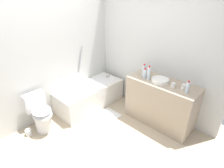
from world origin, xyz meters
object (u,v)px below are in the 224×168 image
(water_bottle_3, at_px, (149,73))
(water_bottle_1, at_px, (188,87))
(toilet, at_px, (40,114))
(water_bottle_4, at_px, (145,73))
(bath_mat, at_px, (106,117))
(toilet_paper_roll, at_px, (29,132))
(bathtub, at_px, (90,95))
(water_bottle_0, at_px, (149,72))
(sink_basin, at_px, (160,80))
(drinking_glass_1, at_px, (184,87))
(sink_faucet, at_px, (165,77))
(drinking_glass_0, at_px, (173,85))
(water_bottle_2, at_px, (144,70))

(water_bottle_3, bearing_deg, water_bottle_1, -90.22)
(toilet, height_order, water_bottle_1, water_bottle_1)
(water_bottle_4, height_order, bath_mat, water_bottle_4)
(toilet_paper_roll, bearing_deg, water_bottle_3, -33.35)
(water_bottle_4, bearing_deg, bathtub, 114.36)
(bath_mat, bearing_deg, water_bottle_0, -40.80)
(water_bottle_1, height_order, water_bottle_4, water_bottle_1)
(toilet_paper_roll, bearing_deg, sink_basin, -37.17)
(water_bottle_3, bearing_deg, drinking_glass_1, -82.61)
(toilet, xyz_separation_m, drinking_glass_1, (1.69, -1.82, 0.56))
(toilet, height_order, sink_faucet, sink_faucet)
(water_bottle_3, height_order, drinking_glass_1, water_bottle_3)
(water_bottle_3, xyz_separation_m, toilet_paper_roll, (-1.87, 1.23, -0.94))
(sink_basin, relative_size, bath_mat, 0.55)
(sink_faucet, relative_size, drinking_glass_1, 1.76)
(drinking_glass_0, bearing_deg, toilet_paper_roll, 137.63)
(sink_faucet, distance_m, drinking_glass_0, 0.34)
(bath_mat, bearing_deg, drinking_glass_0, -62.06)
(sink_basin, distance_m, water_bottle_0, 0.27)
(sink_basin, relative_size, water_bottle_1, 1.43)
(bathtub, relative_size, bath_mat, 2.74)
(drinking_glass_0, relative_size, drinking_glass_1, 1.02)
(toilet, xyz_separation_m, sink_basin, (1.65, -1.40, 0.55))
(bath_mat, bearing_deg, bathtub, 82.20)
(sink_faucet, bearing_deg, bath_mat, 134.27)
(water_bottle_0, bearing_deg, water_bottle_4, 143.35)
(water_bottle_2, relative_size, bath_mat, 0.44)
(water_bottle_1, bearing_deg, toilet, 130.15)
(bath_mat, bearing_deg, sink_faucet, -45.73)
(water_bottle_2, relative_size, drinking_glass_0, 2.72)
(sink_basin, relative_size, water_bottle_2, 1.27)
(water_bottle_1, bearing_deg, water_bottle_4, 89.22)
(water_bottle_1, distance_m, drinking_glass_0, 0.24)
(drinking_glass_0, distance_m, toilet_paper_roll, 2.69)
(water_bottle_2, bearing_deg, drinking_glass_0, -95.82)
(water_bottle_3, xyz_separation_m, water_bottle_4, (0.01, 0.09, -0.04))
(bath_mat, relative_size, toilet_paper_roll, 4.86)
(water_bottle_4, xyz_separation_m, drinking_glass_1, (0.07, -0.72, -0.04))
(water_bottle_1, distance_m, bath_mat, 1.71)
(water_bottle_1, distance_m, drinking_glass_1, 0.13)
(water_bottle_0, bearing_deg, toilet_paper_roll, 148.45)
(water_bottle_0, xyz_separation_m, toilet_paper_roll, (-1.94, 1.19, -0.93))
(toilet, bearing_deg, toilet_paper_roll, -98.77)
(water_bottle_1, bearing_deg, water_bottle_3, 89.78)
(water_bottle_4, bearing_deg, sink_basin, -83.98)
(bath_mat, xyz_separation_m, toilet_paper_roll, (-1.32, 0.65, 0.05))
(drinking_glass_0, height_order, bath_mat, drinking_glass_0)
(water_bottle_0, relative_size, drinking_glass_0, 2.70)
(bathtub, xyz_separation_m, toilet, (-1.13, 0.03, 0.09))
(water_bottle_4, bearing_deg, drinking_glass_0, -89.96)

